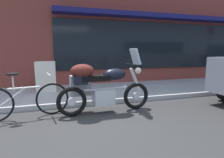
% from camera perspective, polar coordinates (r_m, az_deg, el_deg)
% --- Properties ---
extents(ground_plane, '(80.00, 80.00, 0.00)m').
position_cam_1_polar(ground_plane, '(3.36, -6.58, -14.76)').
color(ground_plane, '#323232').
extents(touring_motorcycle, '(2.08, 0.62, 1.38)m').
position_cam_1_polar(touring_motorcycle, '(3.98, -3.90, -2.02)').
color(touring_motorcycle, black).
rests_on(touring_motorcycle, ground_plane).
extents(parked_bicycle, '(1.69, 0.48, 0.92)m').
position_cam_1_polar(parked_bicycle, '(4.07, -25.15, -5.90)').
color(parked_bicycle, black).
rests_on(parked_bicycle, ground_plane).
extents(sandwich_board_sign, '(0.55, 0.41, 0.91)m').
position_cam_1_polar(sandwich_board_sign, '(5.71, -19.61, 0.51)').
color(sandwich_board_sign, silver).
rests_on(sandwich_board_sign, sidewalk_curb).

